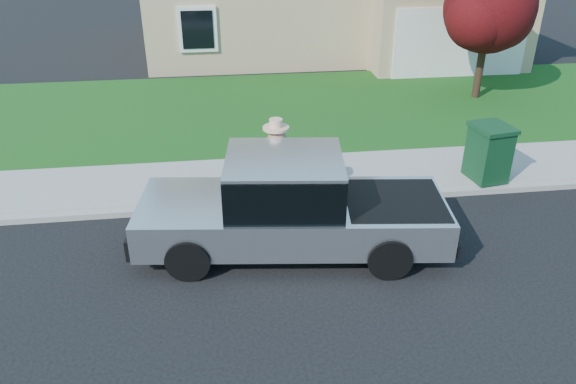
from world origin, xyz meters
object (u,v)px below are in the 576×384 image
Objects in this scene: woman at (276,171)px; ornamental_tree at (490,12)px; pickup_truck at (291,208)px; trash_bin at (489,152)px.

ornamental_tree is (6.89, 6.22, 1.69)m from woman.
woman is 0.51× the size of ornamental_tree.
trash_bin is (4.51, 1.96, -0.07)m from pickup_truck.
ornamental_tree is 6.22m from trash_bin.
pickup_truck is 10.22m from ornamental_tree.
woman is at bearing 102.16° from pickup_truck.
trash_bin is (4.62, 0.74, -0.19)m from woman.
ornamental_tree is 3.28× the size of trash_bin.
ornamental_tree reaches higher than woman.
trash_bin is (-2.27, -5.48, -1.87)m from ornamental_tree.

